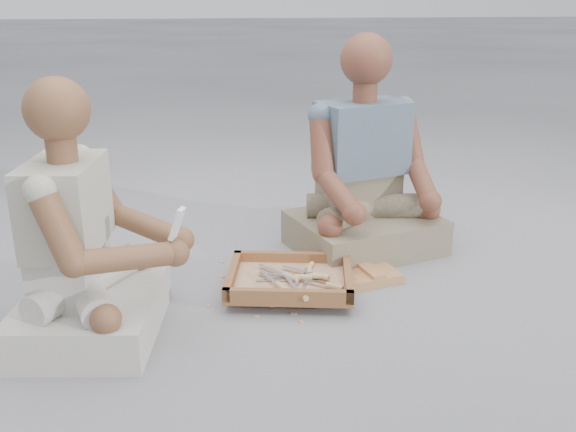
{
  "coord_description": "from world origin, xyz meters",
  "views": [
    {
      "loc": [
        -0.37,
        -2.24,
        1.15
      ],
      "look_at": [
        -0.06,
        0.19,
        0.3
      ],
      "focal_mm": 40.0,
      "sensor_mm": 36.0,
      "label": 1
    }
  ],
  "objects": [
    {
      "name": "chisel_8",
      "position": [
        -0.07,
        0.1,
        0.08
      ],
      "size": [
        0.15,
        0.18,
        0.02
      ],
      "rotation": [
        0.0,
        0.0,
        -0.9
      ],
      "color": "silver",
      "rests_on": "tool_tray"
    },
    {
      "name": "chisel_3",
      "position": [
        0.01,
        0.11,
        0.07
      ],
      "size": [
        0.08,
        0.22,
        0.02
      ],
      "rotation": [
        0.0,
        0.0,
        1.28
      ],
      "color": "silver",
      "rests_on": "tool_tray"
    },
    {
      "name": "chisel_0",
      "position": [
        0.08,
        -0.02,
        0.08
      ],
      "size": [
        0.18,
        0.15,
        0.02
      ],
      "rotation": [
        0.0,
        0.0,
        -0.67
      ],
      "color": "silver",
      "rests_on": "tool_tray"
    },
    {
      "name": "chisel_9",
      "position": [
        0.03,
        0.08,
        0.08
      ],
      "size": [
        0.22,
        0.07,
        0.02
      ],
      "rotation": [
        0.0,
        0.0,
        -0.23
      ],
      "color": "silver",
      "rests_on": "tool_tray"
    },
    {
      "name": "wood_chip_2",
      "position": [
        -0.39,
        0.02,
        0.0
      ],
      "size": [
        0.02,
        0.02,
        0.0
      ],
      "primitive_type": "cube",
      "rotation": [
        0.0,
        0.0,
        1.71
      ],
      "color": "tan",
      "rests_on": "ground"
    },
    {
      "name": "wood_chip_5",
      "position": [
        0.27,
        0.34,
        0.0
      ],
      "size": [
        0.02,
        0.02,
        0.0
      ],
      "primitive_type": "cube",
      "rotation": [
        0.0,
        0.0,
        2.19
      ],
      "color": "tan",
      "rests_on": "ground"
    },
    {
      "name": "wood_chip_8",
      "position": [
        -0.05,
        -0.15,
        0.0
      ],
      "size": [
        0.02,
        0.02,
        0.0
      ],
      "primitive_type": "cube",
      "rotation": [
        0.0,
        0.0,
        1.97
      ],
      "color": "tan",
      "rests_on": "ground"
    },
    {
      "name": "wood_chip_10",
      "position": [
        -0.07,
        -0.08,
        0.0
      ],
      "size": [
        0.02,
        0.02,
        0.0
      ],
      "primitive_type": "cube",
      "rotation": [
        0.0,
        0.0,
        2.6
      ],
      "color": "tan",
      "rests_on": "ground"
    },
    {
      "name": "tool_tray",
      "position": [
        -0.06,
        0.09,
        0.06
      ],
      "size": [
        0.56,
        0.48,
        0.06
      ],
      "rotation": [
        0.0,
        0.0,
        -0.17
      ],
      "color": "brown",
      "rests_on": "carved_panel"
    },
    {
      "name": "wood_chip_4",
      "position": [
        -0.23,
        0.08,
        0.0
      ],
      "size": [
        0.02,
        0.02,
        0.0
      ],
      "primitive_type": "cube",
      "rotation": [
        0.0,
        0.0,
        2.12
      ],
      "color": "tan",
      "rests_on": "ground"
    },
    {
      "name": "wood_chip_9",
      "position": [
        -0.19,
        0.18,
        0.0
      ],
      "size": [
        0.02,
        0.02,
        0.0
      ],
      "primitive_type": "cube",
      "rotation": [
        0.0,
        0.0,
        1.29
      ],
      "color": "tan",
      "rests_on": "ground"
    },
    {
      "name": "craftsman",
      "position": [
        -0.81,
        -0.12,
        0.31
      ],
      "size": [
        0.64,
        0.63,
        0.91
      ],
      "rotation": [
        0.0,
        0.0,
        -1.69
      ],
      "color": "beige",
      "rests_on": "ground"
    },
    {
      "name": "carved_panel",
      "position": [
        0.09,
        0.24,
        0.02
      ],
      "size": [
        0.67,
        0.53,
        0.04
      ],
      "primitive_type": "cube",
      "rotation": [
        0.0,
        0.0,
        0.25
      ],
      "color": "#A66540",
      "rests_on": "ground"
    },
    {
      "name": "companion",
      "position": [
        0.35,
        0.54,
        0.33
      ],
      "size": [
        0.76,
        0.68,
        0.99
      ],
      "rotation": [
        0.0,
        0.0,
        3.46
      ],
      "color": "gray",
      "rests_on": "ground"
    },
    {
      "name": "chisel_2",
      "position": [
        -0.03,
        0.09,
        0.08
      ],
      "size": [
        0.21,
        0.09,
        0.02
      ],
      "rotation": [
        0.0,
        0.0,
        -0.33
      ],
      "color": "silver",
      "rests_on": "tool_tray"
    },
    {
      "name": "wood_chip_6",
      "position": [
        -0.05,
        0.06,
        0.0
      ],
      "size": [
        0.02,
        0.02,
        0.0
      ],
      "primitive_type": "cube",
      "rotation": [
        0.0,
        0.0,
        0.77
      ],
      "color": "tan",
      "rests_on": "ground"
    },
    {
      "name": "chisel_6",
      "position": [
        -0.04,
        -0.07,
        0.08
      ],
      "size": [
        0.07,
        0.22,
        0.02
      ],
      "rotation": [
        0.0,
        0.0,
        -1.33
      ],
      "color": "silver",
      "rests_on": "tool_tray"
    },
    {
      "name": "wood_chip_0",
      "position": [
        -0.15,
        0.25,
        0.0
      ],
      "size": [
        0.02,
        0.02,
        0.0
      ],
      "primitive_type": "cube",
      "rotation": [
        0.0,
        0.0,
        1.35
      ],
      "color": "tan",
      "rests_on": "ground"
    },
    {
      "name": "wood_chip_3",
      "position": [
        -0.33,
        0.29,
        0.0
      ],
      "size": [
        0.02,
        0.02,
        0.0
      ],
      "primitive_type": "cube",
      "rotation": [
        0.0,
        0.0,
        2.48
      ],
      "color": "tan",
      "rests_on": "ground"
    },
    {
      "name": "chisel_5",
      "position": [
        -0.12,
        0.01,
        0.08
      ],
      "size": [
        0.1,
        0.21,
        0.02
      ],
      "rotation": [
        0.0,
        0.0,
        -1.21
      ],
      "color": "silver",
      "rests_on": "tool_tray"
    },
    {
      "name": "chisel_1",
      "position": [
        0.02,
        0.17,
        0.07
      ],
      "size": [
        0.12,
        0.2,
        0.02
      ],
      "rotation": [
        0.0,
        0.0,
        1.1
      ],
      "color": "silver",
      "rests_on": "tool_tray"
    },
    {
      "name": "wood_chip_1",
      "position": [
        0.16,
        0.3,
        0.0
      ],
      "size": [
        0.02,
        0.02,
        0.0
      ],
      "primitive_type": "cube",
      "rotation": [
        0.0,
        0.0,
        1.25
      ],
      "color": "tan",
      "rests_on": "ground"
    },
    {
      "name": "chisel_4",
      "position": [
        0.04,
        0.09,
        0.08
      ],
      "size": [
        0.18,
        0.16,
        0.02
      ],
      "rotation": [
        0.0,
        0.0,
        -0.71
      ],
      "color": "silver",
      "rests_on": "tool_tray"
    },
    {
      "name": "wood_chip_12",
      "position": [
        -0.22,
        -0.09,
        0.0
      ],
      "size": [
        0.02,
        0.02,
        0.0
      ],
      "primitive_type": "cube",
      "rotation": [
        0.0,
        0.0,
        1.05
      ],
      "color": "tan",
      "rests_on": "ground"
    },
    {
      "name": "wood_chip_7",
      "position": [
        -0.33,
        0.45,
        0.0
      ],
      "size": [
        0.02,
        0.02,
        0.0
      ],
      "primitive_type": "cube",
      "rotation": [
        0.0,
        0.0,
        2.29
      ],
      "color": "tan",
      "rests_on": "ground"
    },
    {
      "name": "ground",
      "position": [
        0.0,
        0.0,
        0.0
      ],
      "size": [
        60.0,
        60.0,
        0.0
      ],
      "primitive_type": "plane",
      "color": "#949499",
      "rests_on": "ground"
    },
    {
      "name": "wood_chip_11",
      "position": [
        0.04,
        0.06,
        0.0
      ],
      "size": [
        0.02,
        0.02,
        0.0
      ],
      "primitive_type": "cube",
      "rotation": [
        0.0,
        0.0,
        2.41
      ],
      "color": "tan",
      "rests_on": "ground"
    },
    {
      "name": "mobile_phone",
      "position": [
        -0.48,
        -0.22,
        0.44
      ],
      "size": [
        0.07,
        0.06,
        0.11
      ],
      "rotation": [
        -0.35,
        0.0,
        -1.91
      ],
      "color": "white",
      "rests_on": "craftsman"
    },
    {
      "name": "chisel_7",
      "position": [
        -0.04,
        0.07,
        0.07
      ],
      "size": [
        0.22,
        0.04,
        0.02
      ],
      "rotation": [
        0.0,
        0.0,
        -0.1
      ],
      "color": "silver",
      "rests_on": "tool_tray"
    }
  ]
}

